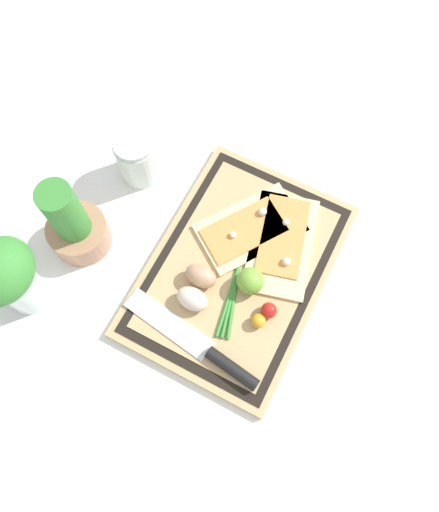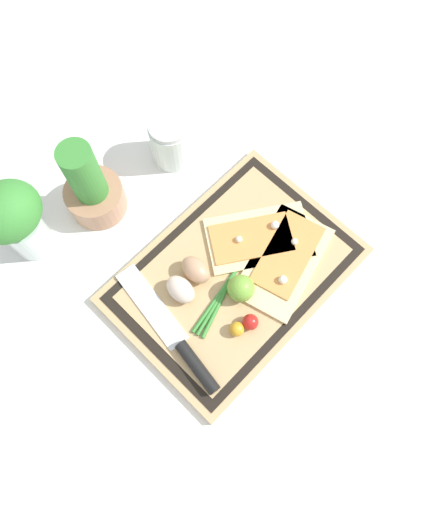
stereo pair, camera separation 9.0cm
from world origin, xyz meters
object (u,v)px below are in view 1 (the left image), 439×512
at_px(lime, 250,281).
at_px(herb_pot, 74,226).
at_px(knife, 213,355).
at_px(egg_pink, 193,299).
at_px(egg_brown, 201,276).
at_px(pizza_slice_near, 282,243).
at_px(cherry_tomato_red, 269,310).
at_px(sauce_jar, 138,160).
at_px(pizza_slice_far, 249,229).
at_px(herb_glass, 6,277).
at_px(cherry_tomato_yellow, 258,321).

xyz_separation_m(lime, herb_pot, (-0.06, 0.32, 0.02)).
distance_m(knife, egg_pink, 0.10).
bearing_deg(egg_pink, egg_brown, 8.78).
bearing_deg(pizza_slice_near, knife, 175.77).
height_order(cherry_tomato_red, sauce_jar, sauce_jar).
bearing_deg(egg_pink, pizza_slice_far, -8.84).
relative_size(egg_brown, egg_pink, 1.00).
bearing_deg(knife, egg_pink, 47.81).
xyz_separation_m(pizza_slice_near, egg_pink, (-0.17, 0.09, 0.01)).
bearing_deg(lime, herb_glass, 119.34).
height_order(egg_pink, sauce_jar, sauce_jar).
distance_m(pizza_slice_near, herb_glass, 0.48).
bearing_deg(pizza_slice_near, herb_glass, 128.89).
relative_size(egg_brown, cherry_tomato_yellow, 2.30).
bearing_deg(pizza_slice_far, herb_glass, 134.30).
bearing_deg(knife, sauce_jar, 48.86).
height_order(pizza_slice_far, knife, pizza_slice_far).
relative_size(pizza_slice_near, knife, 0.82).
height_order(knife, cherry_tomato_yellow, cherry_tomato_yellow).
distance_m(pizza_slice_far, knife, 0.24).
distance_m(egg_brown, herb_pot, 0.24).
distance_m(lime, cherry_tomato_red, 0.06).
distance_m(egg_pink, herb_glass, 0.31).
height_order(egg_brown, herb_pot, herb_pot).
height_order(pizza_slice_near, herb_pot, herb_pot).
relative_size(knife, lime, 5.59).
xyz_separation_m(egg_brown, egg_pink, (-0.04, -0.01, 0.00)).
distance_m(egg_pink, lime, 0.11).
relative_size(egg_pink, herb_glass, 0.31).
xyz_separation_m(knife, cherry_tomato_yellow, (0.09, -0.04, 0.00)).
bearing_deg(herb_glass, herb_pot, -11.19).
height_order(knife, herb_glass, herb_glass).
relative_size(herb_pot, herb_glass, 1.02).
bearing_deg(cherry_tomato_yellow, pizza_slice_near, 9.44).
relative_size(egg_pink, lime, 1.20).
bearing_deg(pizza_slice_far, egg_brown, 165.29).
xyz_separation_m(pizza_slice_near, herb_pot, (-0.16, 0.34, 0.04)).
relative_size(cherry_tomato_red, herb_glass, 0.15).
distance_m(egg_pink, cherry_tomato_red, 0.13).
bearing_deg(lime, herb_pot, 100.41).
bearing_deg(cherry_tomato_red, cherry_tomato_yellow, 161.52).
relative_size(lime, cherry_tomato_yellow, 1.91).
bearing_deg(lime, pizza_slice_far, 26.76).
bearing_deg(herb_glass, egg_brown, -58.17).
xyz_separation_m(knife, herb_pot, (0.08, 0.32, 0.04)).
bearing_deg(herb_glass, pizza_slice_far, -45.70).
bearing_deg(egg_pink, knife, -132.19).
distance_m(egg_brown, cherry_tomato_red, 0.13).
distance_m(pizza_slice_near, cherry_tomato_yellow, 0.16).
xyz_separation_m(cherry_tomato_yellow, sauce_jar, (0.17, 0.34, 0.01)).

